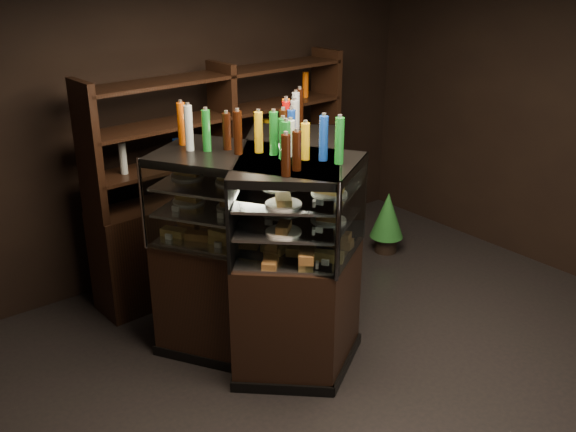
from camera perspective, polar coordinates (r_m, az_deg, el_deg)
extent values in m
plane|color=black|center=(4.97, 8.73, -13.24)|extent=(5.00, 5.00, 0.00)
cube|color=black|center=(6.15, -7.77, 9.33)|extent=(5.00, 0.02, 3.00)
cube|color=black|center=(3.05, -23.86, -6.52)|extent=(0.02, 5.00, 3.00)
cube|color=black|center=(5.01, 0.17, -6.32)|extent=(1.48, 1.52, 0.93)
cube|color=black|center=(5.23, 0.16, -10.38)|extent=(1.53, 1.56, 0.08)
cube|color=black|center=(4.59, 0.18, 5.64)|extent=(1.48, 1.52, 0.06)
cube|color=silver|center=(4.80, 0.17, -1.38)|extent=(1.40, 1.44, 0.02)
cube|color=silver|center=(4.72, 0.18, 1.04)|extent=(1.40, 1.44, 0.02)
cube|color=silver|center=(4.65, 0.18, 3.28)|extent=(1.40, 1.44, 0.02)
cube|color=white|center=(4.67, 4.63, 2.03)|extent=(0.97, 1.04, 0.65)
cylinder|color=silver|center=(5.34, 4.56, 4.68)|extent=(0.03, 0.03, 0.67)
cylinder|color=silver|center=(4.02, 4.44, -1.48)|extent=(0.03, 0.03, 0.67)
cube|color=black|center=(4.88, -2.71, -7.19)|extent=(1.34, 1.58, 0.93)
cube|color=black|center=(5.11, -2.62, -11.32)|extent=(1.38, 1.62, 0.08)
cube|color=black|center=(4.45, -2.96, 5.05)|extent=(1.34, 1.58, 0.06)
cube|color=silver|center=(4.67, -2.81, -2.15)|extent=(1.26, 1.50, 0.02)
cube|color=silver|center=(4.58, -2.86, 0.33)|extent=(1.26, 1.50, 0.02)
cube|color=silver|center=(4.51, -2.91, 2.63)|extent=(1.26, 1.50, 0.02)
cube|color=white|center=(4.24, -4.81, -0.17)|extent=(0.74, 1.21, 0.65)
cylinder|color=silver|center=(4.02, 4.44, -1.48)|extent=(0.03, 0.03, 0.67)
cylinder|color=silver|center=(4.57, -12.82, 1.06)|extent=(0.03, 0.03, 0.67)
cube|color=#BF9144|center=(4.25, 0.03, -4.16)|extent=(0.19, 0.19, 0.06)
cube|color=#BF9144|center=(4.43, 0.24, -3.01)|extent=(0.19, 0.19, 0.06)
cube|color=#BF9144|center=(4.61, 0.42, -1.95)|extent=(0.19, 0.19, 0.06)
cube|color=#BF9144|center=(4.79, 0.60, -0.98)|extent=(0.19, 0.19, 0.06)
cube|color=#BF9144|center=(4.97, 0.76, -0.07)|extent=(0.19, 0.19, 0.06)
cube|color=#BF9144|center=(5.15, 0.91, 0.77)|extent=(0.19, 0.19, 0.06)
cube|color=#BF9144|center=(5.34, 1.04, 1.56)|extent=(0.19, 0.19, 0.06)
cylinder|color=white|center=(4.22, -0.38, -1.40)|extent=(0.24, 0.24, 0.02)
cube|color=#BF9144|center=(4.21, -0.38, -0.97)|extent=(0.18, 0.18, 0.05)
cylinder|color=white|center=(4.55, 0.00, 0.42)|extent=(0.24, 0.24, 0.02)
cube|color=#BF9144|center=(4.53, 0.00, 0.83)|extent=(0.18, 0.18, 0.05)
cylinder|color=white|center=(4.88, 0.34, 2.00)|extent=(0.24, 0.24, 0.02)
cube|color=#BF9144|center=(4.87, 0.34, 2.38)|extent=(0.18, 0.18, 0.05)
cylinder|color=white|center=(5.22, 0.63, 3.37)|extent=(0.24, 0.24, 0.02)
cube|color=#BF9144|center=(5.21, 0.63, 3.73)|extent=(0.18, 0.18, 0.05)
cylinder|color=white|center=(4.14, -0.39, 1.08)|extent=(0.24, 0.24, 0.02)
cube|color=#BF9144|center=(4.13, -0.39, 1.52)|extent=(0.18, 0.18, 0.05)
cylinder|color=white|center=(4.48, 0.00, 2.74)|extent=(0.24, 0.24, 0.02)
cube|color=#BF9144|center=(4.47, 0.00, 3.16)|extent=(0.18, 0.18, 0.05)
cylinder|color=white|center=(4.82, 0.35, 4.18)|extent=(0.24, 0.24, 0.02)
cube|color=#BF9144|center=(4.80, 0.35, 4.57)|extent=(0.18, 0.18, 0.05)
cylinder|color=white|center=(5.16, 0.64, 5.43)|extent=(0.24, 0.24, 0.02)
cube|color=#BF9144|center=(5.15, 0.64, 5.79)|extent=(0.18, 0.18, 0.05)
cube|color=#BF9144|center=(4.87, -9.43, -0.86)|extent=(0.17, 0.20, 0.06)
cube|color=#BF9144|center=(4.78, -7.36, -1.19)|extent=(0.17, 0.20, 0.06)
cube|color=#BF9144|center=(4.70, -5.21, -1.54)|extent=(0.17, 0.20, 0.06)
cube|color=#BF9144|center=(4.62, -2.99, -1.89)|extent=(0.17, 0.20, 0.06)
cube|color=#BF9144|center=(4.55, -0.70, -2.25)|extent=(0.17, 0.20, 0.06)
cube|color=#BF9144|center=(4.49, 1.66, -2.62)|extent=(0.17, 0.20, 0.06)
cube|color=#BF9144|center=(4.44, 4.08, -2.99)|extent=(0.17, 0.20, 0.06)
cylinder|color=white|center=(4.80, -8.78, 1.36)|extent=(0.24, 0.24, 0.02)
cube|color=#BF9144|center=(4.79, -8.81, 1.75)|extent=(0.16, 0.19, 0.05)
cylinder|color=white|center=(4.64, -4.90, 0.82)|extent=(0.24, 0.24, 0.02)
cube|color=#BF9144|center=(4.63, -4.92, 1.21)|extent=(0.16, 0.19, 0.05)
cylinder|color=white|center=(4.51, -0.77, 0.23)|extent=(0.24, 0.24, 0.02)
cube|color=#BF9144|center=(4.50, -0.78, 0.64)|extent=(0.16, 0.19, 0.05)
cylinder|color=white|center=(4.40, 3.58, -0.38)|extent=(0.24, 0.24, 0.02)
cube|color=#BF9144|center=(4.39, 3.59, 0.03)|extent=(0.16, 0.19, 0.05)
cylinder|color=white|center=(4.73, -8.92, 3.57)|extent=(0.24, 0.24, 0.02)
cube|color=#BF9144|center=(4.72, -8.95, 3.97)|extent=(0.16, 0.19, 0.05)
cylinder|color=white|center=(4.58, -4.98, 3.10)|extent=(0.24, 0.24, 0.02)
cube|color=#BF9144|center=(4.56, -5.00, 3.51)|extent=(0.16, 0.19, 0.05)
cylinder|color=white|center=(4.44, -0.79, 2.57)|extent=(0.24, 0.24, 0.02)
cube|color=#BF9144|center=(4.43, -0.79, 2.99)|extent=(0.16, 0.19, 0.05)
cylinder|color=white|center=(4.33, 3.64, 2.01)|extent=(0.24, 0.24, 0.02)
cube|color=#BF9144|center=(4.32, 3.65, 2.43)|extent=(0.16, 0.19, 0.05)
cylinder|color=black|center=(3.97, -0.47, 5.51)|extent=(0.06, 0.06, 0.28)
cylinder|color=silver|center=(3.93, -0.48, 7.60)|extent=(0.03, 0.03, 0.02)
cylinder|color=#D8590A|center=(4.09, -0.33, 5.99)|extent=(0.06, 0.06, 0.28)
cylinder|color=silver|center=(4.05, -0.33, 8.03)|extent=(0.03, 0.03, 0.02)
cylinder|color=silver|center=(4.20, -0.19, 6.45)|extent=(0.06, 0.06, 0.28)
cylinder|color=silver|center=(4.16, -0.19, 8.43)|extent=(0.03, 0.03, 0.02)
cylinder|color=#0F38B2|center=(4.32, -0.06, 6.88)|extent=(0.06, 0.06, 0.28)
cylinder|color=silver|center=(4.28, -0.06, 8.82)|extent=(0.03, 0.03, 0.02)
cylinder|color=yellow|center=(4.43, 0.07, 7.30)|extent=(0.06, 0.06, 0.28)
cylinder|color=silver|center=(4.39, 0.07, 9.19)|extent=(0.03, 0.03, 0.02)
cylinder|color=#B20C0A|center=(4.54, 0.19, 7.69)|extent=(0.06, 0.06, 0.28)
cylinder|color=silver|center=(4.51, 0.19, 9.53)|extent=(0.03, 0.03, 0.02)
cylinder|color=#147223|center=(4.66, 0.30, 8.06)|extent=(0.06, 0.06, 0.28)
cylinder|color=silver|center=(4.62, 0.30, 9.86)|extent=(0.03, 0.03, 0.02)
cylinder|color=black|center=(4.77, 0.41, 8.41)|extent=(0.06, 0.06, 0.28)
cylinder|color=silver|center=(4.74, 0.41, 10.17)|extent=(0.03, 0.03, 0.02)
cylinder|color=#D8590A|center=(4.89, 0.51, 8.75)|extent=(0.06, 0.06, 0.28)
cylinder|color=silver|center=(4.86, 0.52, 10.47)|extent=(0.03, 0.03, 0.02)
cylinder|color=silver|center=(5.00, 0.61, 9.07)|extent=(0.06, 0.06, 0.28)
cylinder|color=silver|center=(4.97, 0.62, 10.76)|extent=(0.03, 0.03, 0.02)
cylinder|color=#0F38B2|center=(5.12, 0.70, 9.38)|extent=(0.06, 0.06, 0.28)
cylinder|color=silver|center=(5.09, 0.71, 11.03)|extent=(0.03, 0.03, 0.02)
cylinder|color=black|center=(4.66, -9.80, 7.74)|extent=(0.06, 0.06, 0.28)
cylinder|color=silver|center=(4.63, -9.92, 9.54)|extent=(0.03, 0.03, 0.02)
cylinder|color=#D8590A|center=(4.60, -8.50, 7.64)|extent=(0.06, 0.06, 0.28)
cylinder|color=silver|center=(4.57, -8.61, 9.46)|extent=(0.03, 0.03, 0.02)
cylinder|color=silver|center=(4.55, -7.17, 7.53)|extent=(0.06, 0.06, 0.28)
cylinder|color=silver|center=(4.51, -7.26, 9.37)|extent=(0.03, 0.03, 0.02)
cylinder|color=#0F38B2|center=(4.50, -5.81, 7.41)|extent=(0.06, 0.06, 0.28)
cylinder|color=silver|center=(4.46, -5.89, 9.27)|extent=(0.03, 0.03, 0.02)
cylinder|color=yellow|center=(4.45, -4.42, 7.29)|extent=(0.06, 0.06, 0.28)
cylinder|color=silver|center=(4.41, -4.48, 9.17)|extent=(0.03, 0.03, 0.02)
cylinder|color=#B20C0A|center=(4.40, -3.01, 7.16)|extent=(0.06, 0.06, 0.28)
cylinder|color=silver|center=(4.36, -3.05, 9.06)|extent=(0.03, 0.03, 0.02)
cylinder|color=#147223|center=(4.36, -1.56, 7.02)|extent=(0.06, 0.06, 0.28)
cylinder|color=silver|center=(4.32, -1.58, 8.94)|extent=(0.03, 0.03, 0.02)
cylinder|color=black|center=(4.31, -0.08, 6.88)|extent=(0.06, 0.06, 0.28)
cylinder|color=silver|center=(4.28, -0.08, 8.82)|extent=(0.03, 0.03, 0.02)
cylinder|color=#D8590A|center=(4.28, 1.42, 6.73)|extent=(0.06, 0.06, 0.28)
cylinder|color=silver|center=(4.24, 1.44, 8.68)|extent=(0.03, 0.03, 0.02)
cylinder|color=silver|center=(4.24, 2.95, 6.57)|extent=(0.06, 0.06, 0.28)
cylinder|color=silver|center=(4.20, 2.99, 8.54)|extent=(0.03, 0.03, 0.02)
cylinder|color=#0F38B2|center=(4.21, 4.50, 6.40)|extent=(0.06, 0.06, 0.28)
cylinder|color=silver|center=(4.17, 4.56, 8.39)|extent=(0.03, 0.03, 0.02)
cylinder|color=black|center=(6.70, 8.68, -2.45)|extent=(0.23, 0.23, 0.17)
cone|color=#185522|center=(6.57, 8.84, 0.09)|extent=(0.34, 0.34, 0.47)
cone|color=#185522|center=(6.51, 8.92, 1.35)|extent=(0.26, 0.26, 0.33)
cube|color=black|center=(6.09, -5.43, -1.11)|extent=(2.60, 0.53, 0.90)
cube|color=black|center=(5.17, -17.32, 5.43)|extent=(0.08, 0.38, 1.10)
cube|color=black|center=(5.77, -5.80, 8.03)|extent=(0.08, 0.38, 1.10)
cube|color=black|center=(6.55, 3.38, 9.86)|extent=(0.08, 0.38, 1.10)
cube|color=black|center=(5.83, -5.70, 5.65)|extent=(2.55, 0.48, 0.03)
cube|color=black|center=(5.74, -5.84, 9.00)|extent=(2.55, 0.48, 0.03)
cube|color=black|center=(5.67, -5.98, 12.43)|extent=(2.55, 0.48, 0.03)
cylinder|color=black|center=(5.32, -14.43, 4.79)|extent=(0.06, 0.06, 0.22)
cylinder|color=#D8590A|center=(5.54, -9.91, 5.87)|extent=(0.06, 0.06, 0.22)
cylinder|color=silver|center=(5.80, -5.75, 6.83)|extent=(0.06, 0.06, 0.22)
cylinder|color=#0F38B2|center=(6.08, -1.94, 7.68)|extent=(0.06, 0.06, 0.22)
cylinder|color=yellow|center=(6.39, 1.52, 8.42)|extent=(0.06, 0.06, 0.22)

